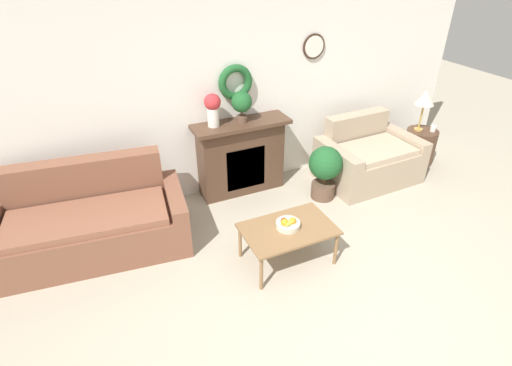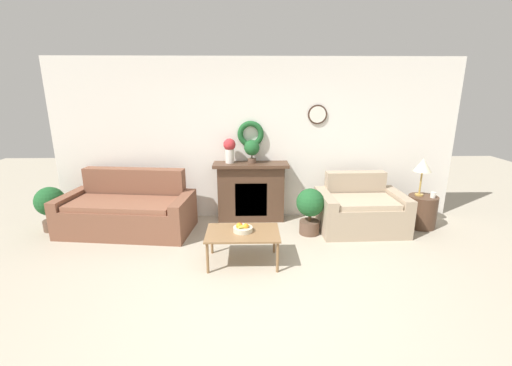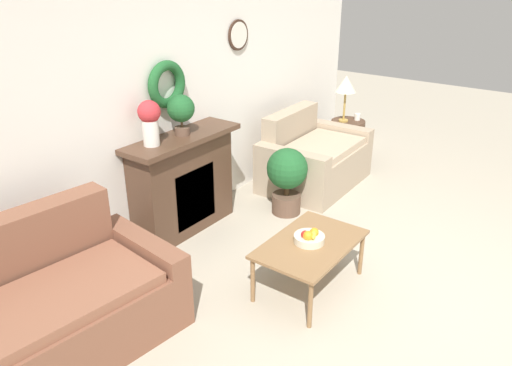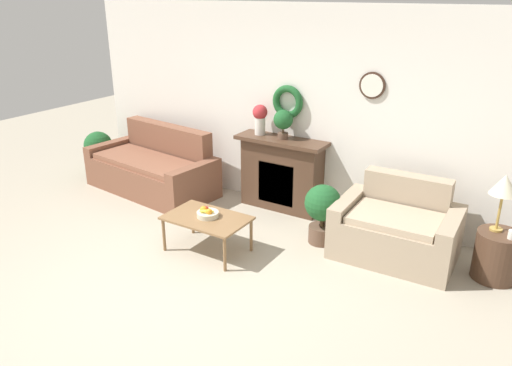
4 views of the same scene
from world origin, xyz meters
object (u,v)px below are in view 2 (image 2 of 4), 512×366
Objects in this scene: fireplace at (251,191)px; vase_on_mantel_left at (230,149)px; loveseat_right at (360,210)px; mug at (433,195)px; couch_left at (128,211)px; potted_plant_on_mantel at (252,149)px; table_lamp at (423,166)px; coffee_table at (243,235)px; potted_plant_floor_by_couch at (51,205)px; side_table_by_loveseat at (422,211)px; potted_plant_floor_by_loveseat at (310,207)px; fruit_bowl at (243,228)px.

vase_on_mantel_left is at bearing 179.07° from fireplace.
mug is (1.14, -0.01, 0.25)m from loveseat_right.
couch_left is (-1.96, -0.43, -0.18)m from fireplace.
mug is 2.99m from potted_plant_on_mantel.
couch_left is at bearing -179.03° from table_lamp.
coffee_table is 1.32× the size of potted_plant_floor_by_couch.
table_lamp is (2.85, 1.17, 0.63)m from coffee_table.
fireplace is 2.83m from side_table_by_loveseat.
potted_plant_on_mantel is (-1.73, 0.44, 0.93)m from loveseat_right.
fireplace is 13.84× the size of mug.
potted_plant_floor_by_loveseat is at bearing -170.38° from loveseat_right.
coffee_table is at bearing -85.86° from fruit_bowl.
potted_plant_on_mantel is 1.35m from potted_plant_floor_by_loveseat.
couch_left is 8.40× the size of fruit_bowl.
potted_plant_on_mantel is (0.02, -0.01, 0.74)m from fireplace.
coffee_table is 1.76m from vase_on_mantel_left.
couch_left is 23.27× the size of mug.
coffee_table is 1.74m from potted_plant_on_mantel.
mug is at bearing -9.08° from potted_plant_on_mantel.
fireplace is at bearing 170.70° from mug.
side_table_by_loveseat is at bearing 7.07° from couch_left.
potted_plant_floor_by_loveseat is at bearing -175.55° from mug.
loveseat_right is 2.21× the size of table_lamp.
potted_plant_floor_by_loveseat is (1.03, 0.88, -0.04)m from fruit_bowl.
potted_plant_on_mantel is at bearing 145.40° from potted_plant_floor_by_loveseat.
fireplace is at bearing 140.50° from potted_plant_on_mantel.
coffee_table is 0.09m from fruit_bowl.
vase_on_mantel_left is (-0.23, 1.52, 0.85)m from coffee_table.
coffee_table is at bearing -20.43° from potted_plant_floor_by_couch.
vase_on_mantel_left is at bearing 98.55° from fruit_bowl.
couch_left is 3.44× the size of table_lamp.
side_table_by_loveseat is (2.79, -0.39, -0.25)m from fireplace.
side_table_by_loveseat is 5.97m from potted_plant_floor_by_couch.
loveseat_right is at bearing -14.73° from fireplace.
table_lamp is at bearing 141.34° from side_table_by_loveseat.
fireplace is 2.01m from couch_left.
table_lamp is 0.84× the size of potted_plant_floor_by_loveseat.
side_table_by_loveseat is (2.91, 1.13, -0.13)m from coffee_table.
potted_plant_on_mantel is 0.53× the size of potted_plant_floor_by_loveseat.
fruit_bowl is 0.65× the size of potted_plant_on_mantel.
fireplace is 0.59× the size of couch_left.
vase_on_mantel_left is at bearing 173.45° from table_lamp.
loveseat_right is 1.04m from side_table_by_loveseat.
fruit_bowl is 3.26m from potted_plant_floor_by_couch.
loveseat_right is 2.01m from potted_plant_on_mantel.
loveseat_right is 2.15m from fruit_bowl.
fireplace is 3.07× the size of vase_on_mantel_left.
potted_plant_floor_by_couch is at bearing 179.86° from side_table_by_loveseat.
fruit_bowl is at bearing -152.45° from loveseat_right.
vase_on_mantel_left is 0.57× the size of potted_plant_floor_by_couch.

